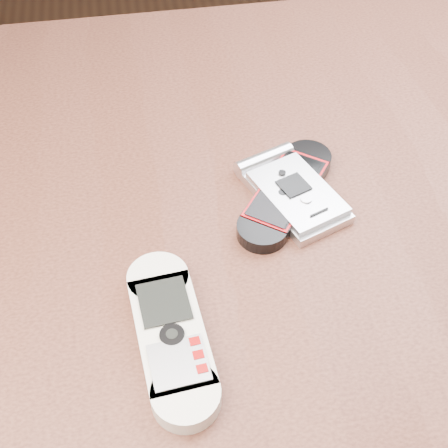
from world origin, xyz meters
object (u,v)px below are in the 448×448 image
at_px(table, 219,299).
at_px(motorola_razr, 295,193).
at_px(nokia_black_red, 286,192).
at_px(nokia_white, 171,334).

height_order(table, motorola_razr, motorola_razr).
bearing_deg(nokia_black_red, motorola_razr, 9.19).
bearing_deg(nokia_white, nokia_black_red, 42.64).
height_order(nokia_white, nokia_black_red, nokia_white).
xyz_separation_m(table, nokia_black_red, (0.07, 0.03, 0.11)).
xyz_separation_m(table, nokia_white, (-0.05, -0.11, 0.11)).
xyz_separation_m(nokia_white, nokia_black_red, (0.13, 0.14, -0.00)).
xyz_separation_m(table, motorola_razr, (0.08, 0.03, 0.11)).
height_order(nokia_white, motorola_razr, same).
xyz_separation_m(nokia_white, motorola_razr, (0.13, 0.13, 0.00)).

